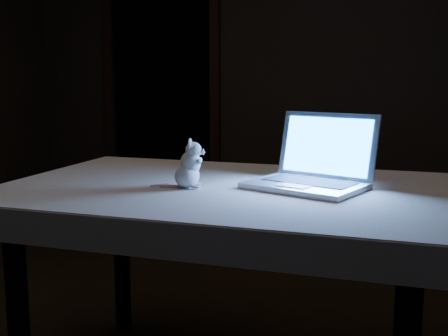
% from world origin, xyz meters
% --- Properties ---
extents(back_wall, '(4.50, 0.04, 2.60)m').
position_xyz_m(back_wall, '(0.00, 2.50, 1.30)').
color(back_wall, black).
rests_on(back_wall, ground).
extents(doorway, '(1.06, 0.36, 2.13)m').
position_xyz_m(doorway, '(-1.10, 2.50, 1.06)').
color(doorway, black).
rests_on(doorway, back_wall).
extents(table, '(1.58, 1.02, 0.84)m').
position_xyz_m(table, '(0.26, 0.02, 0.42)').
color(table, black).
rests_on(table, floor).
extents(tablecloth, '(1.85, 1.39, 0.11)m').
position_xyz_m(tablecloth, '(0.28, -0.01, 0.80)').
color(tablecloth, beige).
rests_on(tablecloth, table).
extents(laptop, '(0.50, 0.47, 0.28)m').
position_xyz_m(laptop, '(0.55, 0.05, 0.99)').
color(laptop, silver).
rests_on(laptop, tablecloth).
extents(plush_mouse, '(0.18, 0.18, 0.18)m').
position_xyz_m(plush_mouse, '(0.13, -0.06, 0.94)').
color(plush_mouse, silver).
rests_on(plush_mouse, tablecloth).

